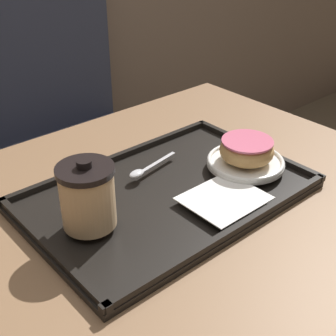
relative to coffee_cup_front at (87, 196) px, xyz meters
The scene contains 8 objects.
booth_bench 1.02m from the coffee_cup_front, 80.35° to the left, with size 1.13×0.44×1.00m.
cafe_table 0.30m from the coffee_cup_front, ahead, with size 1.01×0.79×0.75m.
serving_tray 0.19m from the coffee_cup_front, ahead, with size 0.52×0.34×0.02m.
napkin_paper 0.25m from the coffee_cup_front, 23.35° to the right, with size 0.14×0.12×0.00m.
coffee_cup_front is the anchor object (origin of this frame).
plate_with_chocolate_donut 0.35m from the coffee_cup_front, ahead, with size 0.16×0.16×0.01m.
donut_chocolate_glazed 0.35m from the coffee_cup_front, ahead, with size 0.11×0.11×0.04m.
spoon 0.19m from the coffee_cup_front, 23.19° to the left, with size 0.13×0.04×0.01m.
Camera 1 is at (-0.48, -0.56, 1.25)m, focal length 50.00 mm.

